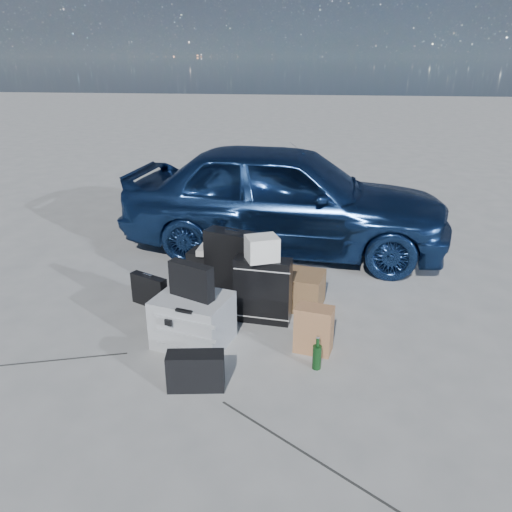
{
  "coord_description": "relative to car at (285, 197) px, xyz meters",
  "views": [
    {
      "loc": [
        0.85,
        -3.57,
        2.27
      ],
      "look_at": [
        0.27,
        0.85,
        0.49
      ],
      "focal_mm": 35.0,
      "sensor_mm": 36.0,
      "label": 1
    }
  ],
  "objects": [
    {
      "name": "ground",
      "position": [
        -0.43,
        -2.36,
        -0.67
      ],
      "size": [
        60.0,
        60.0,
        0.0
      ],
      "primitive_type": "plane",
      "color": "#A3A39E",
      "rests_on": "ground"
    },
    {
      "name": "car",
      "position": [
        0.0,
        0.0,
        0.0
      ],
      "size": [
        4.04,
        1.88,
        1.34
      ],
      "primitive_type": "imported",
      "rotation": [
        0.0,
        0.0,
        1.49
      ],
      "color": "navy",
      "rests_on": "ground"
    },
    {
      "name": "pelican_case",
      "position": [
        -0.59,
        -2.34,
        -0.45
      ],
      "size": [
        0.69,
        0.61,
        0.43
      ],
      "primitive_type": "cube",
      "rotation": [
        0.0,
        0.0,
        -0.24
      ],
      "color": "#AAADB0",
      "rests_on": "ground"
    },
    {
      "name": "laptop_bag",
      "position": [
        -0.58,
        -2.34,
        -0.09
      ],
      "size": [
        0.4,
        0.25,
        0.3
      ],
      "primitive_type": "cube",
      "rotation": [
        0.0,
        0.0,
        -0.42
      ],
      "color": "black",
      "rests_on": "pelican_case"
    },
    {
      "name": "briefcase",
      "position": [
        -1.18,
        -1.73,
        -0.51
      ],
      "size": [
        0.4,
        0.26,
        0.31
      ],
      "primitive_type": "cube",
      "rotation": [
        0.0,
        0.0,
        -0.45
      ],
      "color": "black",
      "rests_on": "ground"
    },
    {
      "name": "suitcase_left",
      "position": [
        -0.39,
        -1.5,
        -0.31
      ],
      "size": [
        0.59,
        0.37,
        0.72
      ],
      "primitive_type": "cube",
      "rotation": [
        0.0,
        0.0,
        -0.34
      ],
      "color": "black",
      "rests_on": "ground"
    },
    {
      "name": "suitcase_right",
      "position": [
        -0.05,
        -1.88,
        -0.36
      ],
      "size": [
        0.52,
        0.23,
        0.61
      ],
      "primitive_type": "cube",
      "rotation": [
        0.0,
        0.0,
        -0.1
      ],
      "color": "black",
      "rests_on": "ground"
    },
    {
      "name": "white_carton",
      "position": [
        -0.06,
        -1.9,
        0.05
      ],
      "size": [
        0.33,
        0.31,
        0.22
      ],
      "primitive_type": "cube",
      "rotation": [
        0.0,
        0.0,
        0.41
      ],
      "color": "silver",
      "rests_on": "suitcase_right"
    },
    {
      "name": "duffel_bag",
      "position": [
        -0.64,
        -1.03,
        -0.51
      ],
      "size": [
        0.67,
        0.39,
        0.31
      ],
      "primitive_type": "cube",
      "rotation": [
        0.0,
        0.0,
        -0.2
      ],
      "color": "black",
      "rests_on": "ground"
    },
    {
      "name": "flat_box_white",
      "position": [
        -0.65,
        -1.05,
        -0.32
      ],
      "size": [
        0.39,
        0.3,
        0.07
      ],
      "primitive_type": "cube",
      "rotation": [
        0.0,
        0.0,
        -0.05
      ],
      "color": "silver",
      "rests_on": "duffel_bag"
    },
    {
      "name": "flat_box_black",
      "position": [
        -0.66,
        -1.03,
        -0.26
      ],
      "size": [
        0.29,
        0.23,
        0.06
      ],
      "primitive_type": "cube",
      "rotation": [
        0.0,
        0.0,
        0.17
      ],
      "color": "black",
      "rests_on": "flat_box_white"
    },
    {
      "name": "kraft_bag",
      "position": [
        0.42,
        -2.34,
        -0.47
      ],
      "size": [
        0.33,
        0.24,
        0.4
      ],
      "primitive_type": "cube",
      "rotation": [
        0.0,
        0.0,
        -0.2
      ],
      "color": "#AE714B",
      "rests_on": "ground"
    },
    {
      "name": "cardboard_box",
      "position": [
        0.27,
        -1.54,
        -0.5
      ],
      "size": [
        0.52,
        0.47,
        0.34
      ],
      "primitive_type": "cube",
      "rotation": [
        0.0,
        0.0,
        -0.18
      ],
      "color": "brown",
      "rests_on": "ground"
    },
    {
      "name": "messenger_bag",
      "position": [
        -0.41,
        -2.96,
        -0.52
      ],
      "size": [
        0.43,
        0.22,
        0.29
      ],
      "primitive_type": "cube",
      "rotation": [
        0.0,
        0.0,
        0.16
      ],
      "color": "black",
      "rests_on": "ground"
    },
    {
      "name": "green_bottle",
      "position": [
        0.46,
        -2.59,
        -0.53
      ],
      "size": [
        0.09,
        0.09,
        0.27
      ],
      "primitive_type": "cylinder",
      "rotation": [
        0.0,
        0.0,
        -0.34
      ],
      "color": "black",
      "rests_on": "ground"
    }
  ]
}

